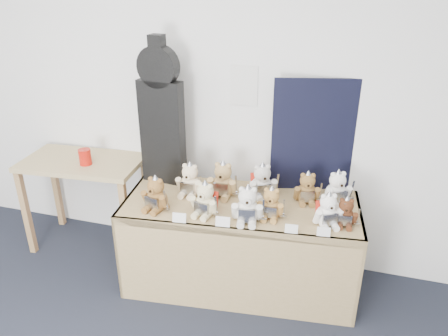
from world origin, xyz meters
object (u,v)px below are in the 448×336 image
(teddy_front_centre, at_px, (247,206))
(teddy_front_far_right, at_px, (328,211))
(teddy_back_centre_right, at_px, (262,182))
(side_table, at_px, (84,174))
(teddy_front_left, at_px, (205,200))
(red_cup, at_px, (85,157))
(teddy_front_right, at_px, (271,204))
(teddy_back_left, at_px, (190,181))
(teddy_back_centre_left, at_px, (223,181))
(teddy_front_far_left, at_px, (156,195))
(display_table, at_px, (239,226))
(teddy_back_right, at_px, (307,189))
(teddy_back_end, at_px, (337,189))
(guitar_case, at_px, (161,114))
(teddy_front_end, at_px, (345,213))

(teddy_front_centre, relative_size, teddy_front_far_right, 1.12)
(teddy_front_far_right, distance_m, teddy_back_centre_right, 0.56)
(side_table, height_order, teddy_front_left, teddy_front_left)
(red_cup, height_order, teddy_front_right, teddy_front_right)
(teddy_front_right, bearing_deg, teddy_back_left, 164.47)
(teddy_front_centre, distance_m, teddy_back_centre_left, 0.40)
(teddy_back_centre_left, bearing_deg, teddy_front_far_left, -140.72)
(display_table, height_order, red_cup, red_cup)
(teddy_front_centre, bearing_deg, side_table, 155.95)
(teddy_front_right, xyz_separation_m, teddy_back_right, (0.21, 0.29, 0.00))
(display_table, bearing_deg, teddy_front_right, -22.02)
(red_cup, distance_m, teddy_back_left, 0.92)
(teddy_front_far_left, bearing_deg, red_cup, 166.49)
(teddy_front_right, bearing_deg, teddy_front_far_left, -173.56)
(side_table, height_order, teddy_front_centre, teddy_front_centre)
(teddy_front_left, distance_m, teddy_front_centre, 0.30)
(display_table, xyz_separation_m, side_table, (-1.40, 0.21, 0.13))
(teddy_front_far_right, bearing_deg, teddy_back_centre_left, 142.45)
(display_table, bearing_deg, teddy_front_far_right, -11.55)
(display_table, xyz_separation_m, red_cup, (-1.32, 0.14, 0.32))
(teddy_back_left, height_order, teddy_back_end, teddy_back_left)
(teddy_back_end, bearing_deg, teddy_front_right, -169.68)
(teddy_front_far_right, bearing_deg, teddy_back_end, 59.27)
(red_cup, xyz_separation_m, teddy_front_right, (1.55, -0.21, -0.07))
(side_table, relative_size, guitar_case, 0.90)
(teddy_back_centre_right, bearing_deg, teddy_back_end, -21.99)
(teddy_front_end, bearing_deg, teddy_back_right, 135.21)
(teddy_front_end, relative_size, teddy_back_centre_left, 0.74)
(teddy_back_left, bearing_deg, teddy_front_far_right, -5.25)
(teddy_back_centre_left, bearing_deg, red_cup, 179.37)
(guitar_case, bearing_deg, teddy_front_far_left, -69.34)
(guitar_case, xyz_separation_m, teddy_front_left, (0.47, -0.40, -0.44))
(red_cup, xyz_separation_m, teddy_front_end, (2.04, -0.16, -0.08))
(teddy_front_left, distance_m, teddy_back_centre_right, 0.49)
(teddy_front_far_left, bearing_deg, teddy_front_right, 18.35)
(teddy_front_left, height_order, teddy_front_end, teddy_front_left)
(side_table, relative_size, teddy_front_far_left, 3.67)
(red_cup, xyz_separation_m, teddy_front_far_right, (1.93, -0.19, -0.07))
(teddy_front_centre, bearing_deg, teddy_front_end, 2.27)
(side_table, xyz_separation_m, red_cup, (0.08, -0.06, 0.19))
(teddy_back_right, bearing_deg, teddy_back_centre_right, 169.72)
(teddy_front_far_left, height_order, teddy_back_end, same)
(guitar_case, distance_m, teddy_front_end, 1.50)
(teddy_back_centre_right, xyz_separation_m, teddy_back_right, (0.33, 0.01, -0.01))
(display_table, bearing_deg, teddy_front_far_left, -168.20)
(teddy_front_right, relative_size, teddy_back_centre_right, 0.86)
(side_table, height_order, teddy_back_centre_right, teddy_back_centre_right)
(teddy_back_centre_left, bearing_deg, teddy_front_right, -27.57)
(teddy_front_right, relative_size, teddy_back_centre_left, 0.83)
(side_table, distance_m, guitar_case, 0.93)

